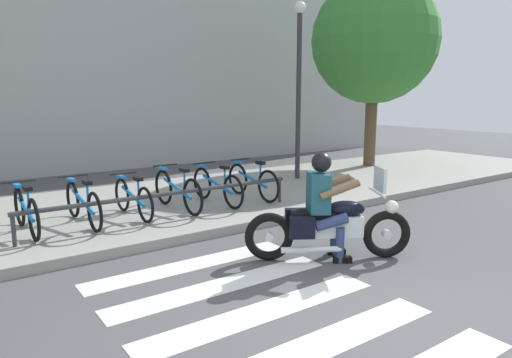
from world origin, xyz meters
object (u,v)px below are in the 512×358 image
object	(u,v)px
bicycle_2	(133,198)
bike_rack	(169,195)
bicycle_3	(177,190)
bicycle_1	(83,204)
bicycle_4	(217,186)
street_lamp	(299,76)
rider	(324,199)
bicycle_0	(26,211)
tree_near_rack	(374,41)
bicycle_5	(252,181)
motorcycle	(329,226)

from	to	relation	value
bicycle_2	bike_rack	xyz separation A→B (m)	(0.41, -0.55, 0.09)
bicycle_3	bike_rack	xyz separation A→B (m)	(-0.41, -0.55, 0.06)
bicycle_1	bicycle_4	world-z (taller)	bicycle_4
bicycle_3	bicycle_4	bearing A→B (deg)	0.03
bicycle_2	street_lamp	xyz separation A→B (m)	(4.63, 1.21, 2.13)
rider	bicycle_1	distance (m)	3.82
rider	bicycle_0	size ratio (longest dim) A/B	0.91
street_lamp	tree_near_rack	size ratio (longest dim) A/B	0.79
bicycle_5	street_lamp	distance (m)	3.27
bike_rack	motorcycle	bearing A→B (deg)	-65.27
bicycle_3	street_lamp	bearing A→B (deg)	17.56
rider	bicycle_3	bearing A→B (deg)	102.77
motorcycle	tree_near_rack	xyz separation A→B (m)	(6.15, 4.67, 3.21)
motorcycle	bicycle_0	xyz separation A→B (m)	(-3.19, 3.06, 0.03)
bicycle_1	street_lamp	size ratio (longest dim) A/B	0.40
bicycle_3	bicycle_4	world-z (taller)	bicycle_3
motorcycle	bicycle_3	world-z (taller)	motorcycle
bicycle_1	bicycle_2	xyz separation A→B (m)	(0.81, 0.00, -0.01)
bicycle_3	bicycle_4	distance (m)	0.81
bicycle_5	street_lamp	world-z (taller)	street_lamp
bicycle_2	bicycle_3	world-z (taller)	bicycle_3
bicycle_2	tree_near_rack	size ratio (longest dim) A/B	0.29
bicycle_4	tree_near_rack	xyz separation A→B (m)	(6.09, 1.61, 3.18)
bicycle_2	bicycle_5	size ratio (longest dim) A/B	0.95
bicycle_0	bicycle_2	bearing A→B (deg)	0.02
rider	bike_rack	size ratio (longest dim) A/B	0.31
rider	bicycle_3	world-z (taller)	rider
bike_rack	bicycle_5	bearing A→B (deg)	15.25
bicycle_2	tree_near_rack	distance (m)	8.50
rider	motorcycle	bearing A→B (deg)	-33.95
rider	tree_near_rack	bearing A→B (deg)	36.64
bicycle_2	street_lamp	bearing A→B (deg)	14.61
tree_near_rack	bicycle_1	bearing A→B (deg)	-169.33
bicycle_5	bicycle_0	bearing A→B (deg)	180.00
bicycle_1	tree_near_rack	xyz separation A→B (m)	(8.53, 1.61, 3.18)
motorcycle	tree_near_rack	size ratio (longest dim) A/B	0.36
bicycle_5	tree_near_rack	distance (m)	6.36
bicycle_2	tree_near_rack	xyz separation A→B (m)	(7.71, 1.61, 3.19)
bicycle_0	bicycle_1	size ratio (longest dim) A/B	0.93
bicycle_4	street_lamp	world-z (taller)	street_lamp
bicycle_3	bicycle_5	distance (m)	1.63
bicycle_5	bike_rack	bearing A→B (deg)	-164.75
bicycle_1	bicycle_4	xyz separation A→B (m)	(2.44, -0.00, 0.00)
rider	bike_rack	bearing A→B (deg)	113.88
rider	bicycle_5	world-z (taller)	rider
motorcycle	rider	size ratio (longest dim) A/B	1.37
motorcycle	street_lamp	bearing A→B (deg)	54.28
bicycle_4	street_lamp	distance (m)	3.87
bicycle_2	bicycle_5	world-z (taller)	bicycle_5
motorcycle	tree_near_rack	bearing A→B (deg)	37.18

